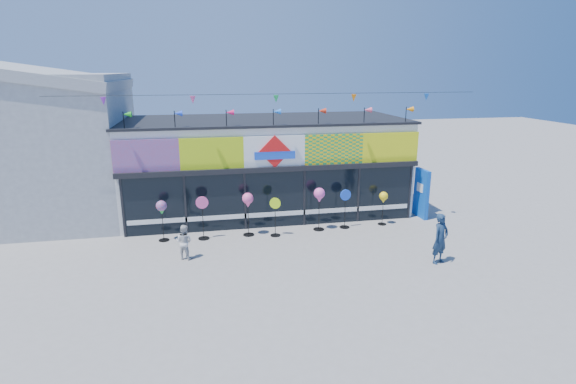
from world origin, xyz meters
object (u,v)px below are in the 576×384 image
object	(u,v)px
spinner_2	(248,202)
spinner_4	(319,196)
spinner_5	(345,208)
spinner_1	(203,217)
adult_man	(440,239)
child	(184,242)
spinner_3	(275,216)
blue_sign	(421,193)
spinner_0	(162,209)
spinner_6	(383,198)

from	to	relation	value
spinner_2	spinner_4	size ratio (longest dim) A/B	0.98
spinner_4	spinner_5	distance (m)	1.22
spinner_1	adult_man	bearing A→B (deg)	-26.24
spinner_5	child	distance (m)	6.54
spinner_1	child	bearing A→B (deg)	-110.85
spinner_3	adult_man	bearing A→B (deg)	-35.90
spinner_1	spinner_2	bearing A→B (deg)	1.84
blue_sign	spinner_5	xyz separation A→B (m)	(-3.64, -0.69, -0.21)
blue_sign	spinner_3	size ratio (longest dim) A/B	1.38
spinner_1	adult_man	xyz separation A→B (m)	(7.56, -3.73, -0.03)
spinner_0	spinner_2	distance (m)	3.17
spinner_4	adult_man	size ratio (longest dim) A/B	1.02
spinner_5	spinner_2	bearing A→B (deg)	-178.52
spinner_1	spinner_5	bearing A→B (deg)	1.59
spinner_0	spinner_6	bearing A→B (deg)	0.66
spinner_2	spinner_6	distance (m)	5.54
spinner_4	child	bearing A→B (deg)	-160.44
spinner_1	spinner_3	xyz separation A→B (m)	(2.70, -0.21, -0.08)
spinner_1	spinner_3	bearing A→B (deg)	-4.46
spinner_0	spinner_1	distance (m)	1.51
spinner_2	spinner_3	distance (m)	1.17
spinner_5	child	bearing A→B (deg)	-163.28
blue_sign	spinner_0	size ratio (longest dim) A/B	1.35
spinner_5	spinner_6	distance (m)	1.66
spinner_6	child	bearing A→B (deg)	-166.21
spinner_0	spinner_4	world-z (taller)	spinner_4
blue_sign	spinner_6	distance (m)	2.10
spinner_2	blue_sign	bearing A→B (deg)	6.01
spinner_0	spinner_4	bearing A→B (deg)	-0.00
spinner_5	adult_man	distance (m)	4.35
blue_sign	child	distance (m)	10.23
spinner_2	spinner_6	world-z (taller)	spinner_2
blue_sign	spinner_1	world-z (taller)	blue_sign
adult_man	child	world-z (taller)	adult_man
spinner_2	spinner_3	bearing A→B (deg)	-14.85
spinner_4	spinner_2	bearing A→B (deg)	-178.81
spinner_2	spinner_1	bearing A→B (deg)	-178.16
spinner_2	adult_man	size ratio (longest dim) A/B	1.00
spinner_3	spinner_6	distance (m)	4.57
spinner_1	spinner_2	distance (m)	1.77
spinner_1	spinner_2	world-z (taller)	spinner_2
blue_sign	child	world-z (taller)	blue_sign
spinner_1	spinner_4	bearing A→B (deg)	1.43
spinner_1	spinner_6	xyz separation A→B (m)	(7.24, 0.21, 0.24)
spinner_3	spinner_6	xyz separation A→B (m)	(4.54, 0.42, 0.31)
spinner_1	adult_man	size ratio (longest dim) A/B	0.98
spinner_1	child	xyz separation A→B (m)	(-0.66, -1.72, -0.28)
blue_sign	spinner_4	bearing A→B (deg)	-173.41
spinner_6	spinner_0	bearing A→B (deg)	-179.34
spinner_2	spinner_6	xyz separation A→B (m)	(5.54, 0.16, -0.24)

